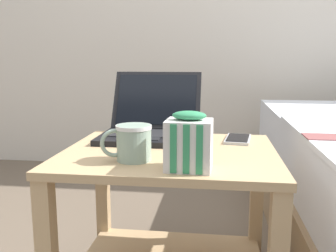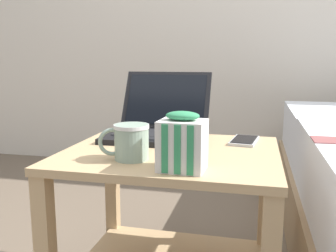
{
  "view_description": "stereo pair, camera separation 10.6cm",
  "coord_description": "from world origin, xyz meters",
  "px_view_note": "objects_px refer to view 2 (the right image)",
  "views": [
    {
      "loc": [
        0.13,
        -1.07,
        0.79
      ],
      "look_at": [
        0.0,
        -0.04,
        0.6
      ],
      "focal_mm": 40.0,
      "sensor_mm": 36.0,
      "label": 1
    },
    {
      "loc": [
        0.24,
        -1.05,
        0.79
      ],
      "look_at": [
        0.0,
        -0.04,
        0.6
      ],
      "focal_mm": 40.0,
      "sensor_mm": 36.0,
      "label": 2
    }
  ],
  "objects_px": {
    "mug_front_left": "(130,140)",
    "snack_bag": "(182,143)",
    "laptop": "(159,124)",
    "cell_phone": "(244,141)"
  },
  "relations": [
    {
      "from": "cell_phone",
      "to": "laptop",
      "type": "bearing_deg",
      "value": 175.84
    },
    {
      "from": "snack_bag",
      "to": "cell_phone",
      "type": "xyz_separation_m",
      "value": [
        0.14,
        0.35,
        -0.06
      ]
    },
    {
      "from": "laptop",
      "to": "snack_bag",
      "type": "distance_m",
      "value": 0.4
    },
    {
      "from": "laptop",
      "to": "cell_phone",
      "type": "bearing_deg",
      "value": -4.16
    },
    {
      "from": "laptop",
      "to": "cell_phone",
      "type": "height_order",
      "value": "laptop"
    },
    {
      "from": "mug_front_left",
      "to": "cell_phone",
      "type": "bearing_deg",
      "value": 44.74
    },
    {
      "from": "laptop",
      "to": "mug_front_left",
      "type": "height_order",
      "value": "laptop"
    },
    {
      "from": "mug_front_left",
      "to": "snack_bag",
      "type": "bearing_deg",
      "value": -21.99
    },
    {
      "from": "mug_front_left",
      "to": "snack_bag",
      "type": "distance_m",
      "value": 0.17
    },
    {
      "from": "laptop",
      "to": "mug_front_left",
      "type": "distance_m",
      "value": 0.31
    }
  ]
}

